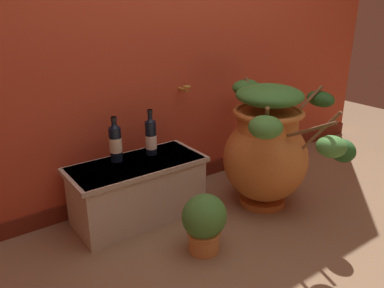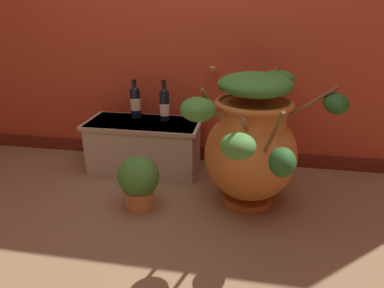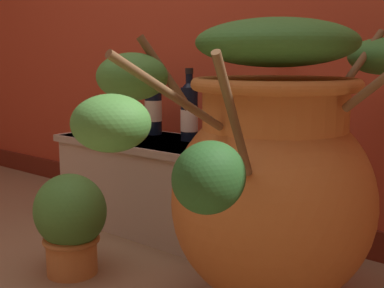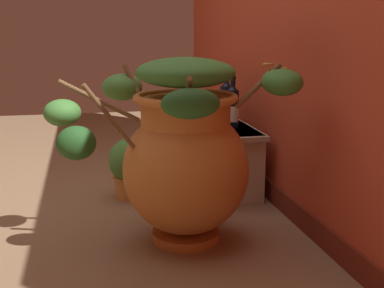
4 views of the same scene
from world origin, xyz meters
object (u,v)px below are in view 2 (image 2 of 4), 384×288
(terracotta_urn, at_px, (251,142))
(wine_bottle_left, at_px, (135,101))
(wine_bottle_middle, at_px, (164,104))
(potted_shrub, at_px, (139,181))

(terracotta_urn, xyz_separation_m, wine_bottle_left, (-0.90, 0.46, 0.10))
(terracotta_urn, relative_size, wine_bottle_middle, 3.56)
(wine_bottle_middle, xyz_separation_m, potted_shrub, (-0.02, -0.62, -0.33))
(potted_shrub, bearing_deg, wine_bottle_left, 108.78)
(terracotta_urn, distance_m, wine_bottle_left, 1.02)
(wine_bottle_left, bearing_deg, terracotta_urn, -26.81)
(terracotta_urn, height_order, wine_bottle_middle, terracotta_urn)
(wine_bottle_left, distance_m, potted_shrub, 0.76)
(wine_bottle_middle, bearing_deg, wine_bottle_left, 173.01)
(potted_shrub, bearing_deg, terracotta_urn, 15.51)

